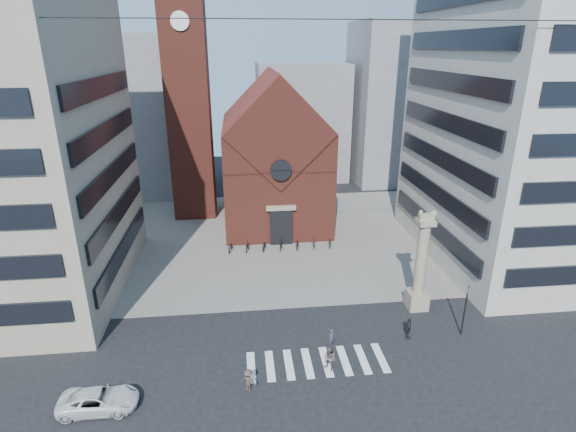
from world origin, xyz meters
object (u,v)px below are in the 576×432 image
object	(u,v)px
pedestrian_0	(332,339)
pedestrian_1	(330,359)
traffic_light	(465,308)
pedestrian_2	(409,328)
lion_column	(420,270)
scooter_0	(230,247)
white_car	(99,400)

from	to	relation	value
pedestrian_0	pedestrian_1	xyz separation A→B (m)	(-0.64, -2.37, 0.14)
pedestrian_0	pedestrian_1	world-z (taller)	pedestrian_1
traffic_light	pedestrian_2	size ratio (longest dim) A/B	2.48
pedestrian_1	pedestrian_2	distance (m)	7.13
lion_column	scooter_0	world-z (taller)	lion_column
traffic_light	pedestrian_2	bearing A→B (deg)	-179.81
pedestrian_1	pedestrian_2	world-z (taller)	pedestrian_1
pedestrian_0	pedestrian_1	size ratio (longest dim) A/B	0.85
pedestrian_0	scooter_0	size ratio (longest dim) A/B	0.81
pedestrian_0	pedestrian_2	bearing A→B (deg)	-24.83
lion_column	pedestrian_0	distance (m)	9.66
pedestrian_2	traffic_light	bearing A→B (deg)	-81.88
lion_column	pedestrian_1	size ratio (longest dim) A/B	4.82
pedestrian_0	scooter_0	xyz separation A→B (m)	(-7.43, 17.03, -0.21)
white_car	pedestrian_1	size ratio (longest dim) A/B	2.58
white_car	traffic_light	bearing A→B (deg)	-79.77
lion_column	pedestrian_1	bearing A→B (deg)	-141.99
pedestrian_0	pedestrian_1	bearing A→B (deg)	-134.50
traffic_light	pedestrian_0	distance (m)	10.24
traffic_light	lion_column	bearing A→B (deg)	116.46
white_car	pedestrian_2	distance (m)	21.51
pedestrian_1	pedestrian_2	size ratio (longest dim) A/B	1.04
white_car	pedestrian_1	bearing A→B (deg)	-82.97
white_car	scooter_0	bearing A→B (deg)	-20.19
lion_column	scooter_0	xyz separation A→B (m)	(-15.55, 12.54, -2.91)
traffic_light	pedestrian_0	size ratio (longest dim) A/B	2.83
traffic_light	scooter_0	distance (m)	24.18
pedestrian_0	scooter_0	bearing A→B (deg)	84.19
traffic_light	pedestrian_0	world-z (taller)	traffic_light
white_car	pedestrian_0	xyz separation A→B (m)	(15.08, 4.25, 0.12)
pedestrian_2	scooter_0	size ratio (longest dim) A/B	0.92
lion_column	pedestrian_2	world-z (taller)	lion_column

